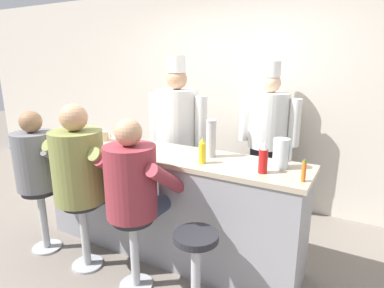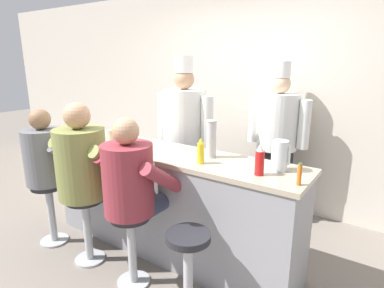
# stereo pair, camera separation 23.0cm
# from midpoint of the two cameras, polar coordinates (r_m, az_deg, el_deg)

# --- Properties ---
(ground_plane) EXTENTS (20.00, 20.00, 0.00)m
(ground_plane) POSITION_cam_midpoint_polar(r_m,az_deg,el_deg) (3.15, -5.35, -20.39)
(ground_plane) COLOR slate
(wall_back) EXTENTS (10.00, 0.06, 2.70)m
(wall_back) POSITION_cam_midpoint_polar(r_m,az_deg,el_deg) (4.19, 10.64, 8.23)
(wall_back) COLOR beige
(wall_back) RESTS_ON ground_plane
(diner_counter) EXTENTS (2.57, 0.57, 1.00)m
(diner_counter) POSITION_cam_midpoint_polar(r_m,az_deg,el_deg) (3.09, -2.18, -10.28)
(diner_counter) COLOR gray
(diner_counter) RESTS_ON ground_plane
(ketchup_bottle_red) EXTENTS (0.07, 0.07, 0.23)m
(ketchup_bottle_red) POSITION_cam_midpoint_polar(r_m,az_deg,el_deg) (2.38, 14.68, -2.91)
(ketchup_bottle_red) COLOR red
(ketchup_bottle_red) RESTS_ON diner_counter
(mustard_bottle_yellow) EXTENTS (0.06, 0.06, 0.21)m
(mustard_bottle_yellow) POSITION_cam_midpoint_polar(r_m,az_deg,el_deg) (2.56, 4.15, -1.39)
(mustard_bottle_yellow) COLOR yellow
(mustard_bottle_yellow) RESTS_ON diner_counter
(hot_sauce_bottle_orange) EXTENTS (0.03, 0.03, 0.15)m
(hot_sauce_bottle_orange) POSITION_cam_midpoint_polar(r_m,az_deg,el_deg) (2.28, 21.34, -5.11)
(hot_sauce_bottle_orange) COLOR orange
(hot_sauce_bottle_orange) RESTS_ON diner_counter
(water_pitcher_clear) EXTENTS (0.14, 0.12, 0.23)m
(water_pitcher_clear) POSITION_cam_midpoint_polar(r_m,az_deg,el_deg) (2.51, 17.88, -2.02)
(water_pitcher_clear) COLOR silver
(water_pitcher_clear) RESTS_ON diner_counter
(breakfast_plate) EXTENTS (0.23, 0.23, 0.05)m
(breakfast_plate) POSITION_cam_midpoint_polar(r_m,az_deg,el_deg) (3.10, -7.57, -0.19)
(breakfast_plate) COLOR white
(breakfast_plate) RESTS_ON diner_counter
(cereal_bowl) EXTENTS (0.15, 0.15, 0.05)m
(cereal_bowl) POSITION_cam_midpoint_polar(r_m,az_deg,el_deg) (3.66, -15.79, 1.85)
(cereal_bowl) COLOR #B24C47
(cereal_bowl) RESTS_ON diner_counter
(coffee_mug_tan) EXTENTS (0.14, 0.09, 0.10)m
(coffee_mug_tan) POSITION_cam_midpoint_polar(r_m,az_deg,el_deg) (3.44, -12.18, 1.69)
(coffee_mug_tan) COLOR beige
(coffee_mug_tan) RESTS_ON diner_counter
(coffee_mug_blue) EXTENTS (0.13, 0.08, 0.09)m
(coffee_mug_blue) POSITION_cam_midpoint_polar(r_m,az_deg,el_deg) (3.49, -15.06, 1.64)
(coffee_mug_blue) COLOR #4C7AB2
(coffee_mug_blue) RESTS_ON diner_counter
(cup_stack_steel) EXTENTS (0.09, 0.09, 0.32)m
(cup_stack_steel) POSITION_cam_midpoint_polar(r_m,az_deg,el_deg) (2.71, 5.89, 0.88)
(cup_stack_steel) COLOR #B7BABF
(cup_stack_steel) RESTS_ON diner_counter
(diner_seated_grey) EXTENTS (0.57, 0.57, 1.37)m
(diner_seated_grey) POSITION_cam_midpoint_polar(r_m,az_deg,el_deg) (3.36, -22.47, -2.76)
(diner_seated_grey) COLOR #B2B5BA
(diner_seated_grey) RESTS_ON ground_plane
(diner_seated_olive) EXTENTS (0.65, 0.64, 1.48)m
(diner_seated_olive) POSITION_cam_midpoint_polar(r_m,az_deg,el_deg) (2.92, -16.32, -3.89)
(diner_seated_olive) COLOR #B2B5BA
(diner_seated_olive) RESTS_ON ground_plane
(diner_seated_maroon) EXTENTS (0.60, 0.59, 1.41)m
(diner_seated_maroon) POSITION_cam_midpoint_polar(r_m,az_deg,el_deg) (2.54, -8.15, -7.01)
(diner_seated_maroon) COLOR #B2B5BA
(diner_seated_maroon) RESTS_ON ground_plane
(empty_stool_round) EXTENTS (0.32, 0.32, 0.64)m
(empty_stool_round) POSITION_cam_midpoint_polar(r_m,az_deg,el_deg) (2.42, 2.20, -20.00)
(empty_stool_round) COLOR #B2B5BA
(empty_stool_round) RESTS_ON ground_plane
(cook_in_whites_near) EXTENTS (0.72, 0.46, 1.85)m
(cook_in_whites_near) POSITION_cam_midpoint_polar(r_m,az_deg,el_deg) (3.58, 0.46, 1.97)
(cook_in_whites_near) COLOR #232328
(cook_in_whites_near) RESTS_ON ground_plane
(cook_in_whites_far) EXTENTS (0.70, 0.45, 1.80)m
(cook_in_whites_far) POSITION_cam_midpoint_polar(r_m,az_deg,el_deg) (3.77, 16.59, 1.53)
(cook_in_whites_far) COLOR #232328
(cook_in_whites_far) RESTS_ON ground_plane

